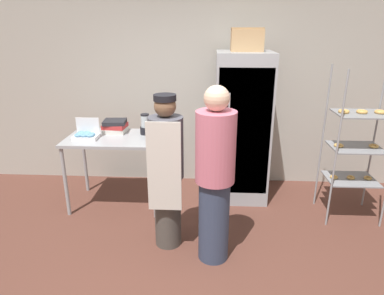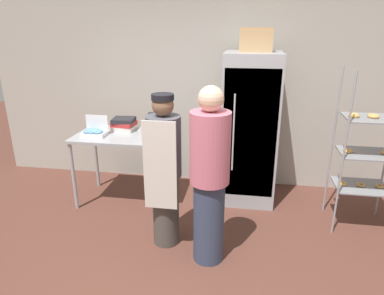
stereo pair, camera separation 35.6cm
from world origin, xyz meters
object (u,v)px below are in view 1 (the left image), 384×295
at_px(donut_box, 86,135).
at_px(cardboard_storage_box, 247,40).
at_px(baking_rack, 356,145).
at_px(person_baker, 167,171).
at_px(blender_pitcher, 145,125).
at_px(binder_stack, 115,126).
at_px(refrigerator, 242,128).
at_px(person_customer, 215,177).

relative_size(donut_box, cardboard_storage_box, 0.75).
bearing_deg(cardboard_storage_box, baking_rack, -22.09).
relative_size(cardboard_storage_box, person_baker, 0.24).
bearing_deg(baking_rack, blender_pitcher, 173.67).
distance_m(baking_rack, binder_stack, 2.92).
bearing_deg(donut_box, blender_pitcher, 19.91).
bearing_deg(blender_pitcher, cardboard_storage_box, 10.77).
relative_size(refrigerator, cardboard_storage_box, 4.92).
bearing_deg(person_baker, blender_pitcher, 111.64).
xyz_separation_m(refrigerator, person_customer, (-0.35, -1.39, -0.07)).
bearing_deg(donut_box, refrigerator, 13.08).
xyz_separation_m(cardboard_storage_box, person_baker, (-0.84, -1.22, -1.21)).
bearing_deg(person_customer, person_baker, 156.82).
xyz_separation_m(binder_stack, person_baker, (0.79, -1.04, -0.16)).
bearing_deg(blender_pitcher, baking_rack, -6.33).
bearing_deg(blender_pitcher, refrigerator, 9.09).
bearing_deg(donut_box, person_customer, -31.42).
distance_m(refrigerator, donut_box, 1.95).
bearing_deg(binder_stack, cardboard_storage_box, 6.34).
bearing_deg(blender_pitcher, donut_box, -160.09).
bearing_deg(binder_stack, donut_box, -133.07).
distance_m(binder_stack, person_customer, 1.78).
relative_size(refrigerator, blender_pitcher, 7.35).
height_order(baking_rack, binder_stack, baking_rack).
distance_m(baking_rack, person_customer, 1.87).
bearing_deg(binder_stack, person_baker, -52.74).
distance_m(person_baker, person_customer, 0.52).
distance_m(blender_pitcher, person_baker, 1.08).
relative_size(blender_pitcher, person_baker, 0.16).
bearing_deg(person_customer, binder_stack, 135.52).
height_order(blender_pitcher, cardboard_storage_box, cardboard_storage_box).
height_order(baking_rack, donut_box, baking_rack).
distance_m(binder_stack, cardboard_storage_box, 1.95).
xyz_separation_m(person_baker, person_customer, (0.48, -0.20, 0.05)).
bearing_deg(refrigerator, donut_box, -166.92).
relative_size(cardboard_storage_box, person_customer, 0.23).
height_order(donut_box, binder_stack, donut_box).
height_order(refrigerator, person_baker, refrigerator).
height_order(baking_rack, blender_pitcher, baking_rack).
bearing_deg(baking_rack, binder_stack, 173.50).
bearing_deg(binder_stack, refrigerator, 5.01).
relative_size(binder_stack, person_baker, 0.18).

